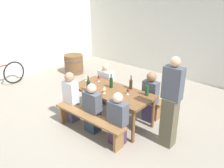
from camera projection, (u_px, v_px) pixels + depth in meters
ground_plane at (112, 120)px, 5.38m from camera, size 24.00×24.00×0.00m
back_wall at (188, 29)px, 7.30m from camera, size 14.00×0.20×3.20m
side_wall at (8, 29)px, 7.35m from camera, size 0.20×7.63×3.20m
tasting_table at (112, 94)px, 5.13m from camera, size 1.84×0.84×0.75m
bench_near at (89, 120)px, 4.75m from camera, size 1.74×0.30×0.45m
bench_far at (131, 96)px, 5.75m from camera, size 1.74×0.30×0.45m
wine_bottle_0 at (131, 84)px, 5.13m from camera, size 0.07×0.07×0.31m
wine_bottle_1 at (88, 86)px, 5.02m from camera, size 0.08×0.08×0.34m
wine_bottle_2 at (147, 90)px, 4.82m from camera, size 0.08×0.08×0.32m
wine_bottle_3 at (111, 82)px, 5.20m from camera, size 0.08×0.08×0.32m
wine_glass_0 at (99, 77)px, 5.54m from camera, size 0.07×0.07×0.16m
wine_glass_1 at (86, 77)px, 5.57m from camera, size 0.06×0.06×0.16m
wine_glass_2 at (104, 88)px, 4.91m from camera, size 0.08×0.08×0.16m
wine_glass_3 at (128, 90)px, 4.86m from camera, size 0.06×0.06×0.15m
wine_glass_4 at (119, 97)px, 4.58m from camera, size 0.06×0.06×0.14m
seated_guest_near_0 at (71, 98)px, 5.20m from camera, size 0.33×0.24×1.15m
seated_guest_near_1 at (92, 109)px, 4.82m from camera, size 0.38×0.24×1.07m
seated_guest_near_2 at (118, 120)px, 4.42m from camera, size 0.38×0.24×1.08m
seated_guest_far_0 at (106, 85)px, 6.01m from camera, size 0.39×0.24×1.07m
seated_guest_far_1 at (150, 97)px, 5.19m from camera, size 0.34×0.24×1.17m
standing_host at (171, 105)px, 4.25m from camera, size 0.34×0.24×1.76m
wine_barrel at (74, 64)px, 8.21m from camera, size 0.68×0.68×0.65m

